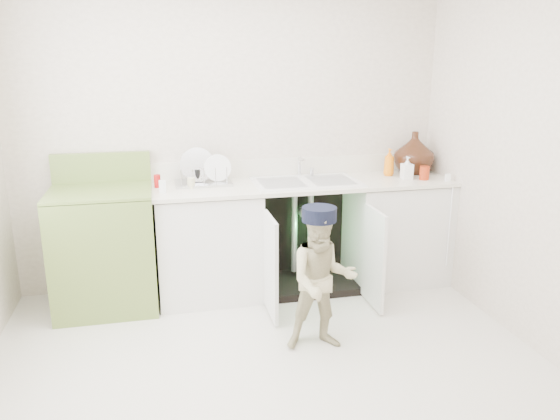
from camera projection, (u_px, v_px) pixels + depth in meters
The scene contains 5 objects.
ground at pixel (271, 369), 3.39m from camera, with size 3.50×3.50×0.00m, color beige.
room_shell at pixel (270, 172), 3.05m from camera, with size 6.00×5.50×1.26m.
counter_run at pixel (310, 231), 4.52m from camera, with size 2.44×1.02×1.26m.
avocado_stove at pixel (105, 247), 4.15m from camera, with size 0.74×0.65×1.16m.
repair_worker at pixel (322, 279), 3.53m from camera, with size 0.49×0.87×0.96m.
Camera 1 is at (-0.61, -2.94, 1.86)m, focal length 35.00 mm.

